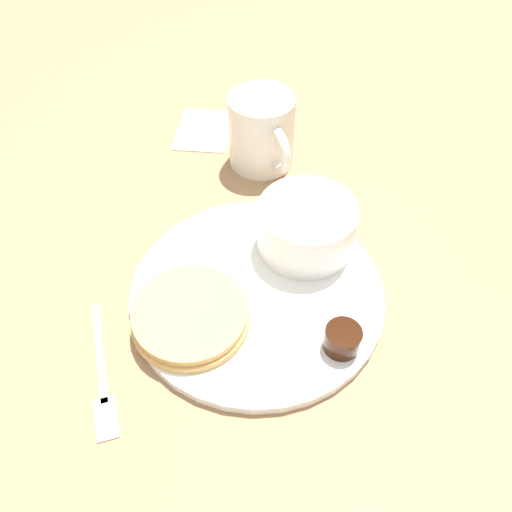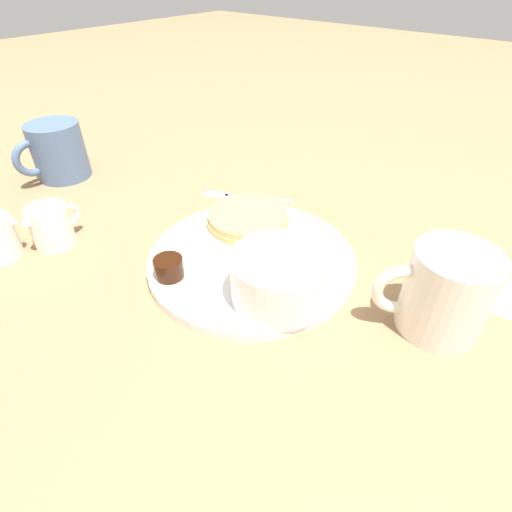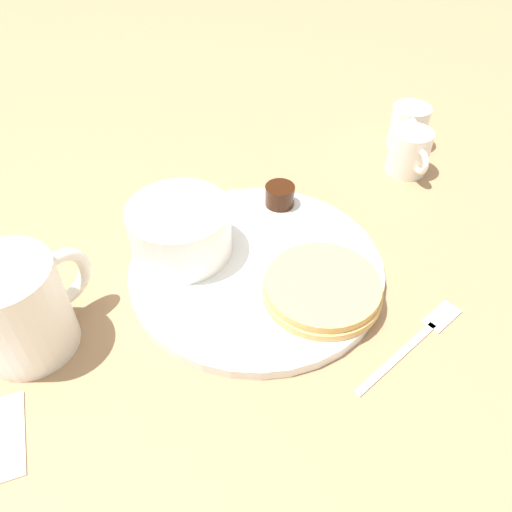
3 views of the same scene
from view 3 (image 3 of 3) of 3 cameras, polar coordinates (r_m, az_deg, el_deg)
ground_plane at (r=0.55m, az=0.04°, el=-1.79°), size 4.00×4.00×0.00m
plate at (r=0.54m, az=0.04°, el=-1.35°), size 0.27×0.27×0.01m
pancake_stack at (r=0.51m, az=7.58°, el=-3.64°), size 0.12×0.12×0.02m
bowl at (r=0.54m, az=-8.69°, el=3.13°), size 0.11×0.11×0.06m
syrup_cup at (r=0.61m, az=2.73°, el=6.94°), size 0.04×0.04×0.03m
butter_ramekin at (r=0.57m, az=-9.42°, el=3.39°), size 0.05×0.05×0.05m
coffee_mug at (r=0.50m, az=-25.37°, el=-5.36°), size 0.11×0.10×0.10m
creamer_pitcher_near at (r=0.71m, az=17.11°, el=11.34°), size 0.05×0.08×0.06m
creamer_pitcher_far at (r=0.77m, az=17.03°, el=14.06°), size 0.05×0.07×0.06m
fork at (r=0.51m, az=18.32°, el=-8.61°), size 0.14×0.09×0.00m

